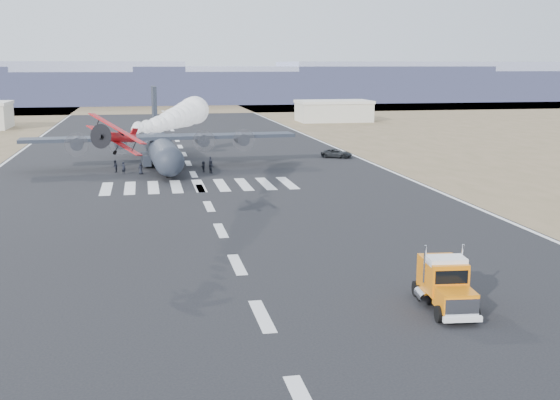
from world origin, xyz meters
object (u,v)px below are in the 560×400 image
object	(u,v)px
semi_truck	(445,283)
aerobatic_biplane	(117,137)
hangar_right	(334,111)
crew_f	(203,167)
transport_aircraft	(161,146)
crew_c	(163,167)
crew_g	(124,168)
crew_d	(162,169)
crew_e	(141,169)
support_vehicle	(337,153)
crew_h	(211,167)
crew_b	(115,166)
crew_a	(210,162)

from	to	relation	value
semi_truck	aerobatic_biplane	xyz separation A→B (m)	(-21.38, 21.16, 7.95)
hangar_right	crew_f	distance (m)	98.55
transport_aircraft	crew_c	xyz separation A→B (m)	(0.08, -6.86, -2.33)
aerobatic_biplane	crew_g	xyz separation A→B (m)	(-0.74, 42.02, -8.76)
semi_truck	crew_f	distance (m)	63.71
semi_truck	crew_d	size ratio (longest dim) A/B	5.08
crew_c	crew_e	bearing A→B (deg)	-24.50
support_vehicle	crew_f	size ratio (longest dim) A/B	3.24
crew_c	crew_h	bearing A→B (deg)	109.36
support_vehicle	transport_aircraft	bearing A→B (deg)	126.93
support_vehicle	crew_d	world-z (taller)	crew_d
support_vehicle	crew_b	size ratio (longest dim) A/B	2.94
crew_b	crew_c	bearing A→B (deg)	87.20
aerobatic_biplane	crew_b	size ratio (longest dim) A/B	3.01
aerobatic_biplane	crew_g	distance (m)	42.93
semi_truck	crew_f	xyz separation A→B (m)	(-10.44, 62.85, -0.91)
crew_g	crew_e	bearing A→B (deg)	-154.74
crew_c	support_vehicle	bearing A→B (deg)	149.10
aerobatic_biplane	crew_f	distance (m)	44.00
hangar_right	crew_d	size ratio (longest dim) A/B	13.08
crew_f	crew_a	bearing A→B (deg)	-179.97
crew_a	crew_g	xyz separation A→B (m)	(-13.16, -4.44, 0.09)
aerobatic_biplane	crew_a	size ratio (longest dim) A/B	3.28
transport_aircraft	crew_d	xyz separation A→B (m)	(-0.16, -8.79, -2.35)
transport_aircraft	crew_b	size ratio (longest dim) A/B	23.24
aerobatic_biplane	crew_f	bearing A→B (deg)	91.67
crew_f	crew_c	bearing A→B (deg)	-85.07
crew_a	crew_c	xyz separation A→B (m)	(-7.44, -3.47, -0.03)
crew_a	crew_h	bearing A→B (deg)	-30.82
crew_b	crew_h	size ratio (longest dim) A/B	0.98
aerobatic_biplane	crew_c	world-z (taller)	aerobatic_biplane
semi_truck	crew_c	world-z (taller)	semi_truck
crew_e	crew_a	bearing A→B (deg)	-139.56
aerobatic_biplane	crew_h	distance (m)	43.09
support_vehicle	crew_b	xyz separation A→B (m)	(-37.06, -9.98, 0.17)
crew_b	support_vehicle	bearing A→B (deg)	109.42
crew_g	crew_h	xyz separation A→B (m)	(12.72, -1.56, 0.01)
crew_a	crew_h	xyz separation A→B (m)	(-0.44, -6.00, 0.10)
hangar_right	crew_e	bearing A→B (deg)	-121.25
transport_aircraft	support_vehicle	world-z (taller)	transport_aircraft
crew_f	crew_g	bearing A→B (deg)	-74.38
transport_aircraft	crew_e	xyz separation A→B (m)	(-3.18, -8.47, -2.32)
hangar_right	crew_f	size ratio (longest dim) A/B	12.48
crew_h	crew_d	bearing A→B (deg)	54.18
crew_d	crew_e	bearing A→B (deg)	-137.11
hangar_right	crew_f	bearing A→B (deg)	-116.76
transport_aircraft	crew_d	size ratio (longest dim) A/B	26.89
support_vehicle	crew_a	size ratio (longest dim) A/B	3.20
transport_aircraft	crew_d	distance (m)	9.10
aerobatic_biplane	support_vehicle	bearing A→B (deg)	73.34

